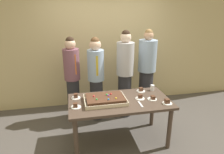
% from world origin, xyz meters
% --- Properties ---
extents(ground_plane, '(12.00, 12.00, 0.00)m').
position_xyz_m(ground_plane, '(0.00, 0.00, 0.00)').
color(ground_plane, '#4C4742').
extents(interior_back_panel, '(8.00, 0.12, 3.00)m').
position_xyz_m(interior_back_panel, '(0.00, 1.60, 1.50)').
color(interior_back_panel, '#CCB784').
rests_on(interior_back_panel, ground_plane).
extents(party_table, '(1.60, 0.84, 0.75)m').
position_xyz_m(party_table, '(0.00, 0.00, 0.65)').
color(party_table, '#47382D').
rests_on(party_table, ground_plane).
extents(sheet_cake, '(0.65, 0.46, 0.11)m').
position_xyz_m(sheet_cake, '(-0.24, -0.00, 0.79)').
color(sheet_cake, beige).
rests_on(sheet_cake, party_table).
extents(plated_slice_near_left, '(0.15, 0.15, 0.07)m').
position_xyz_m(plated_slice_near_left, '(0.34, -0.01, 0.77)').
color(plated_slice_near_left, white).
rests_on(plated_slice_near_left, party_table).
extents(plated_slice_near_right, '(0.15, 0.15, 0.08)m').
position_xyz_m(plated_slice_near_right, '(-0.68, 0.23, 0.78)').
color(plated_slice_near_right, white).
rests_on(plated_slice_near_right, party_table).
extents(plated_slice_far_left, '(0.15, 0.15, 0.07)m').
position_xyz_m(plated_slice_far_left, '(0.45, 0.28, 0.77)').
color(plated_slice_far_left, white).
rests_on(plated_slice_far_left, party_table).
extents(plated_slice_far_right, '(0.15, 0.15, 0.07)m').
position_xyz_m(plated_slice_far_right, '(-0.69, -0.10, 0.77)').
color(plated_slice_far_right, white).
rests_on(plated_slice_far_right, party_table).
extents(plated_slice_center_front, '(0.15, 0.15, 0.07)m').
position_xyz_m(plated_slice_center_front, '(0.69, -0.26, 0.78)').
color(plated_slice_center_front, white).
rests_on(plated_slice_center_front, party_table).
extents(plated_slice_center_back, '(0.15, 0.15, 0.06)m').
position_xyz_m(plated_slice_center_back, '(0.52, -0.08, 0.77)').
color(plated_slice_center_back, white).
rests_on(plated_slice_center_back, party_table).
extents(drink_cup_nearest, '(0.07, 0.07, 0.10)m').
position_xyz_m(drink_cup_nearest, '(0.67, 0.28, 0.80)').
color(drink_cup_nearest, white).
rests_on(drink_cup_nearest, party_table).
extents(cake_server_utensil, '(0.03, 0.20, 0.01)m').
position_xyz_m(cake_server_utensil, '(0.27, -0.20, 0.76)').
color(cake_server_utensil, silver).
rests_on(cake_server_utensil, party_table).
extents(person_serving_front, '(0.31, 0.31, 1.65)m').
position_xyz_m(person_serving_front, '(-0.27, 0.82, 0.87)').
color(person_serving_front, '#28282D').
rests_on(person_serving_front, ground_plane).
extents(person_green_shirt_behind, '(0.34, 0.34, 1.76)m').
position_xyz_m(person_green_shirt_behind, '(0.31, 0.83, 0.92)').
color(person_green_shirt_behind, '#28282D').
rests_on(person_green_shirt_behind, ground_plane).
extents(person_striped_tie_right, '(0.37, 0.37, 1.76)m').
position_xyz_m(person_striped_tie_right, '(0.81, 0.95, 0.90)').
color(person_striped_tie_right, '#28282D').
rests_on(person_striped_tie_right, ground_plane).
extents(person_far_right_suit, '(0.31, 0.31, 1.65)m').
position_xyz_m(person_far_right_suit, '(-0.72, 0.96, 0.87)').
color(person_far_right_suit, '#28282D').
rests_on(person_far_right_suit, ground_plane).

